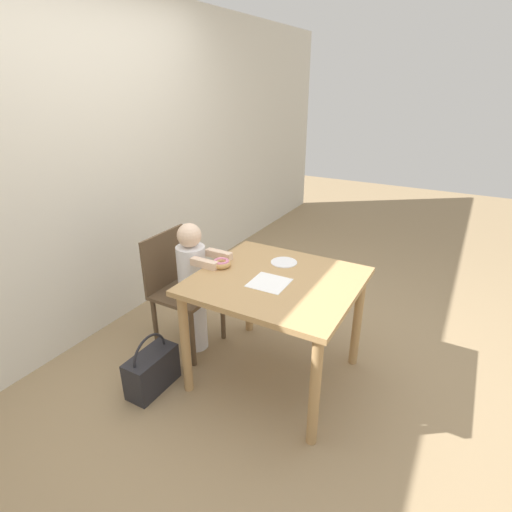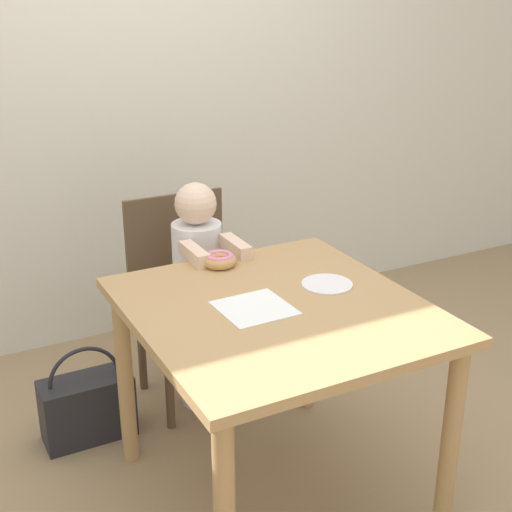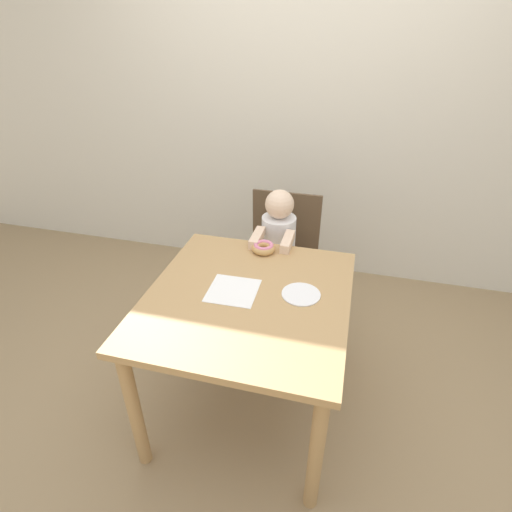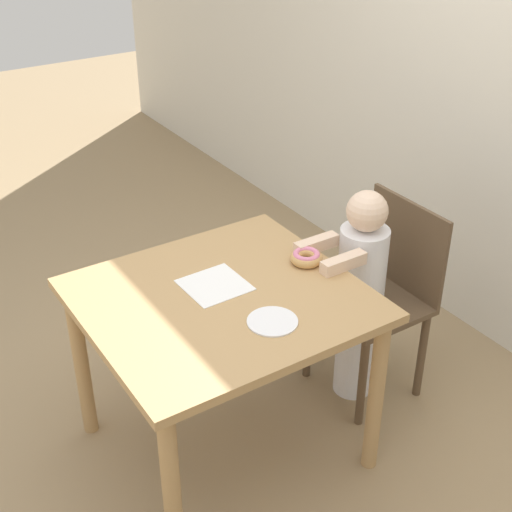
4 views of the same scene
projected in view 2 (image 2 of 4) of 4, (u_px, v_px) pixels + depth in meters
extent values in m
plane|color=#997F5B|center=(274.00, 492.00, 2.57)|extent=(12.00, 12.00, 0.00)
cube|color=silver|center=(122.00, 86.00, 3.36)|extent=(8.00, 0.05, 2.50)
cube|color=tan|center=(277.00, 310.00, 2.30)|extent=(0.91, 0.98, 0.03)
cylinder|color=tan|center=(450.00, 443.00, 2.25)|extent=(0.06, 0.06, 0.71)
cylinder|color=tan|center=(125.00, 378.00, 2.62)|extent=(0.06, 0.06, 0.71)
cylinder|color=tan|center=(308.00, 332.00, 2.96)|extent=(0.06, 0.06, 0.71)
cube|color=brown|center=(194.00, 302.00, 2.99)|extent=(0.44, 0.40, 0.03)
cube|color=brown|center=(175.00, 240.00, 3.07)|extent=(0.44, 0.02, 0.41)
cylinder|color=brown|center=(169.00, 380.00, 2.86)|extent=(0.04, 0.04, 0.44)
cylinder|color=brown|center=(252.00, 358.00, 3.02)|extent=(0.04, 0.04, 0.44)
cylinder|color=brown|center=(141.00, 344.00, 3.14)|extent=(0.04, 0.04, 0.44)
cylinder|color=brown|center=(219.00, 326.00, 3.30)|extent=(0.04, 0.04, 0.44)
cylinder|color=white|center=(200.00, 354.00, 3.03)|extent=(0.17, 0.17, 0.47)
cylinder|color=white|center=(198.00, 265.00, 2.88)|extent=(0.20, 0.20, 0.35)
sphere|color=beige|center=(196.00, 204.00, 2.79)|extent=(0.17, 0.17, 0.17)
cube|color=beige|center=(194.00, 254.00, 2.65)|extent=(0.05, 0.19, 0.05)
cube|color=beige|center=(235.00, 246.00, 2.73)|extent=(0.05, 0.19, 0.05)
torus|color=tan|center=(219.00, 260.00, 2.60)|extent=(0.12, 0.12, 0.04)
torus|color=pink|center=(219.00, 257.00, 2.60)|extent=(0.11, 0.11, 0.02)
cube|color=white|center=(254.00, 308.00, 2.28)|extent=(0.23, 0.23, 0.00)
cube|color=#232328|center=(88.00, 408.00, 2.83)|extent=(0.36, 0.17, 0.26)
torus|color=#232328|center=(85.00, 380.00, 2.79)|extent=(0.28, 0.02, 0.28)
cylinder|color=white|center=(327.00, 284.00, 2.45)|extent=(0.18, 0.18, 0.01)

